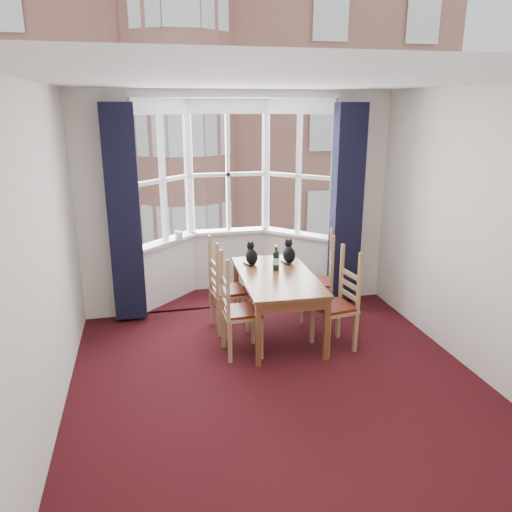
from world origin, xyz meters
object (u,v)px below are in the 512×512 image
object	(u,v)px
dining_table	(277,281)
cat_right	(289,253)
wine_bottle	(276,259)
chair_right_far	(323,284)
chair_left_near	(233,314)
candle_short	(181,235)
candle_tall	(177,235)
chair_left_far	(222,293)
cat_left	(252,256)
chair_right_near	(342,307)

from	to	relation	value
dining_table	cat_right	xyz separation A→B (m)	(0.27, 0.43, 0.19)
cat_right	wine_bottle	world-z (taller)	wine_bottle
chair_right_far	wine_bottle	world-z (taller)	wine_bottle
chair_left_near	wine_bottle	distance (m)	0.93
cat_right	candle_short	xyz separation A→B (m)	(-1.26, 0.92, 0.07)
candle_short	chair_right_far	bearing A→B (deg)	-32.56
chair_left_near	candle_tall	world-z (taller)	candle_tall
cat_right	chair_right_far	bearing A→B (deg)	-20.12
wine_bottle	candle_short	bearing A→B (deg)	130.86
chair_right_far	wine_bottle	bearing A→B (deg)	-169.98
cat_right	dining_table	bearing A→B (deg)	-121.97
chair_left_far	cat_left	xyz separation A→B (m)	(0.42, 0.22, 0.37)
dining_table	chair_right_far	distance (m)	0.76
chair_left_far	cat_left	size ratio (longest dim) A/B	3.22
dining_table	candle_short	xyz separation A→B (m)	(-0.99, 1.35, 0.26)
chair_right_near	cat_left	bearing A→B (deg)	130.97
cat_left	cat_right	xyz separation A→B (m)	(0.47, -0.03, 0.00)
candle_tall	cat_left	bearing A→B (deg)	-45.47
chair_left_near	wine_bottle	xyz separation A→B (m)	(0.62, 0.57, 0.40)
chair_left_near	chair_right_far	distance (m)	1.44
dining_table	chair_right_far	world-z (taller)	chair_right_far
chair_left_near	cat_right	distance (m)	1.25
chair_left_near	chair_right_near	xyz separation A→B (m)	(1.20, -0.08, 0.00)
chair_left_near	chair_left_far	bearing A→B (deg)	92.46
dining_table	candle_tall	bearing A→B (deg)	128.33
chair_right_near	wine_bottle	bearing A→B (deg)	132.30
chair_left_far	chair_right_far	size ratio (longest dim) A/B	1.00
chair_right_near	candle_tall	xyz separation A→B (m)	(-1.66, 1.80, 0.46)
chair_left_far	chair_right_far	distance (m)	1.30
chair_right_far	cat_right	size ratio (longest dim) A/B	3.09
chair_right_far	candle_tall	bearing A→B (deg)	148.92
chair_left_far	chair_left_near	bearing A→B (deg)	-87.54
dining_table	candle_short	distance (m)	1.69
dining_table	cat_left	size ratio (longest dim) A/B	5.54
cat_left	candle_short	distance (m)	1.19
chair_right_near	chair_left_far	bearing A→B (deg)	149.72
cat_right	candle_short	distance (m)	1.56
chair_right_far	cat_right	xyz separation A→B (m)	(-0.41, 0.15, 0.38)
chair_left_near	chair_right_far	bearing A→B (deg)	28.27
candle_tall	candle_short	size ratio (longest dim) A/B	1.25
cat_right	wine_bottle	size ratio (longest dim) A/B	0.98
chair_right_far	chair_right_near	bearing A→B (deg)	-94.80
chair_left_near	chair_left_far	size ratio (longest dim) A/B	1.00
chair_left_far	chair_right_near	distance (m)	1.43
chair_left_far	cat_right	xyz separation A→B (m)	(0.88, 0.19, 0.38)
dining_table	wine_bottle	xyz separation A→B (m)	(0.03, 0.17, 0.21)
chair_right_far	candle_tall	world-z (taller)	candle_tall
cat_right	wine_bottle	distance (m)	0.36
dining_table	cat_left	distance (m)	0.54
candle_short	wine_bottle	bearing A→B (deg)	-49.14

